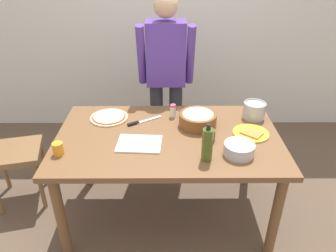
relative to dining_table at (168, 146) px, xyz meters
The scene contains 16 objects.
ground 0.67m from the dining_table, ahead, with size 8.00×8.00×0.00m, color brown.
wall_back 1.72m from the dining_table, 90.00° to the left, with size 5.60×0.10×2.60m, color silver.
dining_table is the anchor object (origin of this frame).
person_cook 0.80m from the dining_table, 91.10° to the left, with size 0.49×0.25×1.62m.
chair_wooden_left 1.34m from the dining_table, behind, with size 0.48×0.48×0.95m.
pizza_raw_on_board 0.54m from the dining_table, 150.38° to the left, with size 0.30×0.30×0.02m.
plate_with_slice 0.61m from the dining_table, ahead, with size 0.26×0.26×0.02m.
popcorn_bowl 0.31m from the dining_table, 33.00° to the left, with size 0.28×0.28×0.11m.
mixing_bowl_steel 0.53m from the dining_table, 27.43° to the right, with size 0.20×0.20×0.08m.
olive_oil_bottle 0.43m from the dining_table, 50.08° to the right, with size 0.07×0.07×0.26m.
steel_pot 0.74m from the dining_table, 21.70° to the left, with size 0.17×0.17×0.13m.
cup_orange 0.76m from the dining_table, 162.19° to the right, with size 0.07×0.07×0.09m, color orange.
cup_small_brown 0.33m from the dining_table, 13.77° to the right, with size 0.07×0.07×0.09m, color brown.
salt_shaker 0.32m from the dining_table, 81.99° to the left, with size 0.04×0.04×0.11m.
cutting_board_white 0.25m from the dining_table, 149.54° to the right, with size 0.30×0.22×0.01m, color white.
chef_knife 0.30m from the dining_table, 137.40° to the left, with size 0.26×0.17×0.02m.
Camera 1 is at (-0.01, -1.97, 1.97)m, focal length 34.57 mm.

